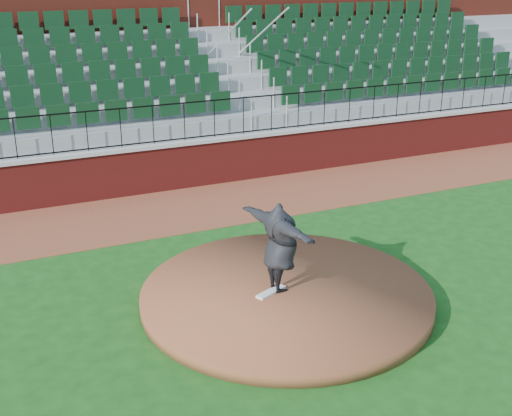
# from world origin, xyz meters

# --- Properties ---
(ground) EXTENTS (90.00, 90.00, 0.00)m
(ground) POSITION_xyz_m (0.00, 0.00, 0.00)
(ground) COLOR #144814
(ground) RESTS_ON ground
(warning_track) EXTENTS (34.00, 3.20, 0.01)m
(warning_track) POSITION_xyz_m (0.00, 5.40, 0.01)
(warning_track) COLOR brown
(warning_track) RESTS_ON ground
(field_wall) EXTENTS (34.00, 0.35, 1.20)m
(field_wall) POSITION_xyz_m (0.00, 7.00, 0.60)
(field_wall) COLOR maroon
(field_wall) RESTS_ON ground
(wall_cap) EXTENTS (34.00, 0.45, 0.10)m
(wall_cap) POSITION_xyz_m (0.00, 7.00, 1.25)
(wall_cap) COLOR #B7B7B7
(wall_cap) RESTS_ON field_wall
(wall_railing) EXTENTS (34.00, 0.05, 1.00)m
(wall_railing) POSITION_xyz_m (0.00, 7.00, 1.80)
(wall_railing) COLOR black
(wall_railing) RESTS_ON wall_cap
(seating_stands) EXTENTS (34.00, 5.10, 4.60)m
(seating_stands) POSITION_xyz_m (0.00, 9.72, 2.30)
(seating_stands) COLOR gray
(seating_stands) RESTS_ON ground
(concourse_wall) EXTENTS (34.00, 0.50, 5.50)m
(concourse_wall) POSITION_xyz_m (0.00, 12.52, 2.75)
(concourse_wall) COLOR maroon
(concourse_wall) RESTS_ON ground
(pitchers_mound) EXTENTS (5.23, 5.23, 0.25)m
(pitchers_mound) POSITION_xyz_m (-0.07, 0.03, 0.12)
(pitchers_mound) COLOR brown
(pitchers_mound) RESTS_ON ground
(pitching_rubber) EXTENTS (0.65, 0.40, 0.04)m
(pitching_rubber) POSITION_xyz_m (-0.38, 0.02, 0.27)
(pitching_rubber) COLOR white
(pitching_rubber) RESTS_ON pitchers_mound
(pitcher) EXTENTS (0.87, 2.11, 1.67)m
(pitcher) POSITION_xyz_m (-0.20, 0.06, 1.08)
(pitcher) COLOR black
(pitcher) RESTS_ON pitchers_mound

